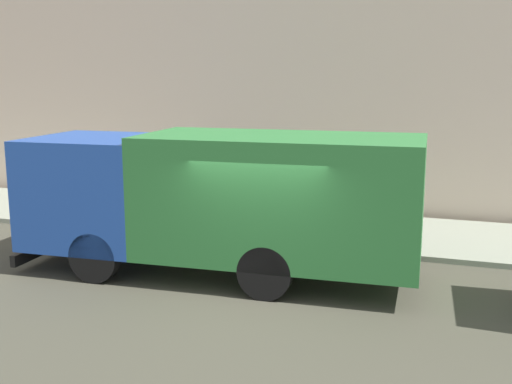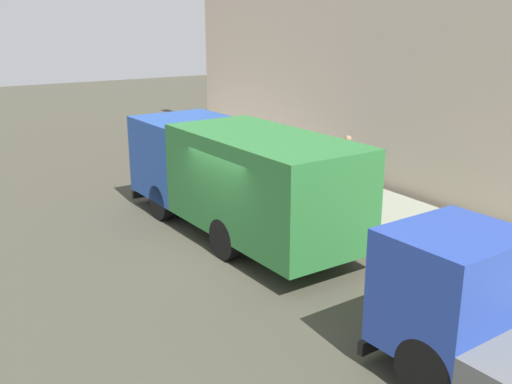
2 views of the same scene
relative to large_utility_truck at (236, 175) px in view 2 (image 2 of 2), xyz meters
The scene contains 8 objects.
ground 2.17m from the large_utility_truck, 125.11° to the right, with size 80.00×80.00×0.00m, color #403F32.
sidewalk 4.53m from the large_utility_truck, 16.00° to the right, with size 3.83×30.00×0.12m, color gray.
building_facade 7.27m from the large_utility_truck, 10.22° to the right, with size 0.50×30.00×9.33m, color beige.
large_utility_truck is the anchor object (origin of this frame).
small_flatbed_truck 8.36m from the large_utility_truck, 91.51° to the right, with size 2.38×5.71×2.44m.
pedestrian_walking 5.44m from the large_utility_truck, 17.83° to the left, with size 0.44×0.44×1.72m.
traffic_cone_orange 5.62m from the large_utility_truck, 58.76° to the left, with size 0.42×0.42×0.60m, color orange.
street_sign_post 2.68m from the large_utility_truck, 14.56° to the right, with size 0.44×0.08×2.31m.
Camera 2 is at (-6.51, -11.70, 5.60)m, focal length 41.69 mm.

